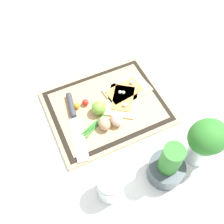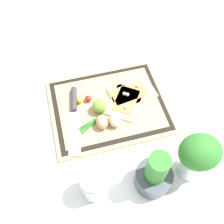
{
  "view_description": "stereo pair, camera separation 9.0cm",
  "coord_description": "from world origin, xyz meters",
  "views": [
    {
      "loc": [
        0.21,
        0.49,
        0.81
      ],
      "look_at": [
        0.0,
        0.04,
        0.03
      ],
      "focal_mm": 42.0,
      "sensor_mm": 36.0,
      "label": 1
    },
    {
      "loc": [
        0.13,
        0.52,
        0.81
      ],
      "look_at": [
        0.0,
        0.04,
        0.03
      ],
      "focal_mm": 42.0,
      "sensor_mm": 36.0,
      "label": 2
    }
  ],
  "objects": [
    {
      "name": "knife",
      "position": [
        0.13,
        -0.01,
        0.02
      ],
      "size": [
        0.08,
        0.27,
        0.02
      ],
      "color": "silver",
      "rests_on": "cutting_board"
    },
    {
      "name": "sauce_jar",
      "position": [
        0.12,
        0.28,
        0.04
      ],
      "size": [
        0.08,
        0.08,
        0.1
      ],
      "color": "silver",
      "rests_on": "ground_plane"
    },
    {
      "name": "cherry_tomato_yellow",
      "position": [
        0.1,
        -0.04,
        0.03
      ],
      "size": [
        0.02,
        0.02,
        0.02
      ],
      "primitive_type": "sphere",
      "color": "orange",
      "rests_on": "cutting_board"
    },
    {
      "name": "scallion_bunch",
      "position": [
        -0.0,
        0.02,
        0.02
      ],
      "size": [
        0.26,
        0.14,
        0.01
      ],
      "color": "#2D7528",
      "rests_on": "cutting_board"
    },
    {
      "name": "herb_pot",
      "position": [
        -0.06,
        0.31,
        0.06
      ],
      "size": [
        0.11,
        0.11,
        0.18
      ],
      "color": "#3D474C",
      "rests_on": "ground_plane"
    },
    {
      "name": "herb_glass",
      "position": [
        -0.19,
        0.3,
        0.11
      ],
      "size": [
        0.12,
        0.11,
        0.19
      ],
      "color": "silver",
      "rests_on": "ground_plane"
    },
    {
      "name": "cutting_board",
      "position": [
        0.0,
        0.0,
        0.01
      ],
      "size": [
        0.42,
        0.34,
        0.02
      ],
      "color": "tan",
      "rests_on": "ground_plane"
    },
    {
      "name": "lime",
      "position": [
        0.04,
        0.01,
        0.04
      ],
      "size": [
        0.05,
        0.05,
        0.05
      ],
      "primitive_type": "sphere",
      "color": "#70A838",
      "rests_on": "cutting_board"
    },
    {
      "name": "egg_brown",
      "position": [
        0.04,
        0.08,
        0.04
      ],
      "size": [
        0.04,
        0.05,
        0.04
      ],
      "primitive_type": "ellipsoid",
      "color": "tan",
      "rests_on": "cutting_board"
    },
    {
      "name": "ground_plane",
      "position": [
        0.0,
        0.0,
        0.0
      ],
      "size": [
        6.0,
        6.0,
        0.0
      ],
      "primitive_type": "plane",
      "color": "white"
    },
    {
      "name": "cherry_tomato_red",
      "position": [
        0.07,
        -0.04,
        0.03
      ],
      "size": [
        0.02,
        0.02,
        0.02
      ],
      "primitive_type": "sphere",
      "color": "red",
      "rests_on": "cutting_board"
    },
    {
      "name": "pizza_slice_far",
      "position": [
        -0.06,
        0.0,
        0.02
      ],
      "size": [
        0.17,
        0.18,
        0.02
      ],
      "color": "beige",
      "rests_on": "cutting_board"
    },
    {
      "name": "pizza_slice_near",
      "position": [
        -0.09,
        -0.03,
        0.02
      ],
      "size": [
        0.18,
        0.13,
        0.02
      ],
      "color": "beige",
      "rests_on": "cutting_board"
    },
    {
      "name": "egg_pink",
      "position": [
        -0.0,
        0.08,
        0.04
      ],
      "size": [
        0.04,
        0.05,
        0.04
      ],
      "primitive_type": "ellipsoid",
      "color": "beige",
      "rests_on": "cutting_board"
    }
  ]
}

